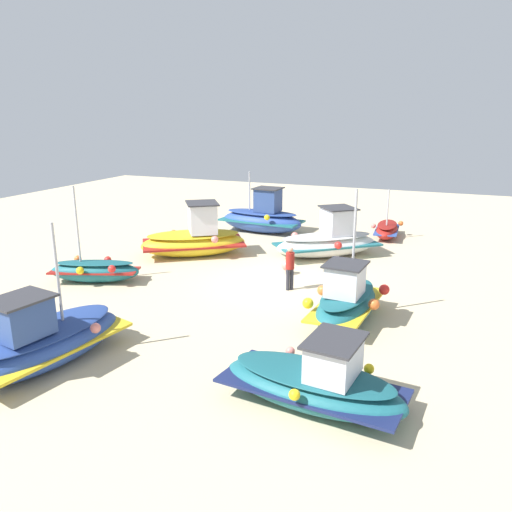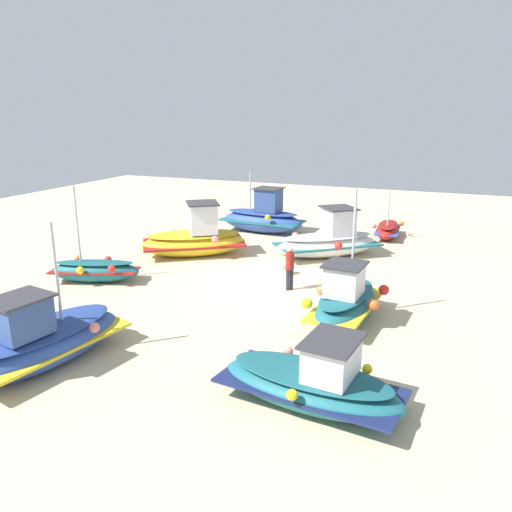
{
  "view_description": "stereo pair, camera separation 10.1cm",
  "coord_description": "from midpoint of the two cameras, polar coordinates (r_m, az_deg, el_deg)",
  "views": [
    {
      "loc": [
        17.58,
        6.18,
        6.47
      ],
      "look_at": [
        -0.39,
        -1.11,
        0.9
      ],
      "focal_mm": 35.48,
      "sensor_mm": 36.0,
      "label": 1
    },
    {
      "loc": [
        17.54,
        6.28,
        6.47
      ],
      "look_at": [
        -0.39,
        -1.11,
        0.9
      ],
      "focal_mm": 35.48,
      "sensor_mm": 36.0,
      "label": 2
    }
  ],
  "objects": [
    {
      "name": "fishing_boat_3",
      "position": [
        23.53,
        8.33,
        1.7
      ],
      "size": [
        4.68,
        5.04,
        2.3
      ],
      "rotation": [
        0.0,
        0.0,
        2.27
      ],
      "color": "white",
      "rests_on": "ground_plane"
    },
    {
      "name": "fishing_boat_1",
      "position": [
        11.87,
        6.67,
        -13.96
      ],
      "size": [
        2.39,
        4.52,
        1.75
      ],
      "rotation": [
        0.0,
        0.0,
        1.46
      ],
      "color": "#1E6670",
      "rests_on": "ground_plane"
    },
    {
      "name": "person_walking",
      "position": [
        18.79,
        3.99,
        -1.05
      ],
      "size": [
        0.32,
        0.32,
        1.68
      ],
      "rotation": [
        0.0,
        0.0,
        3.9
      ],
      "color": "#2D2D38",
      "rests_on": "ground_plane"
    },
    {
      "name": "fishing_boat_5",
      "position": [
        14.54,
        -22.62,
        -8.7
      ],
      "size": [
        4.83,
        2.51,
        3.8
      ],
      "rotation": [
        0.0,
        0.0,
        6.12
      ],
      "color": "#2D4C9E",
      "rests_on": "ground_plane"
    },
    {
      "name": "mooring_buoy_1",
      "position": [
        20.78,
        3.63,
        -1.11
      ],
      "size": [
        0.43,
        0.43,
        0.58
      ],
      "color": "#3F3F42",
      "rests_on": "ground_plane"
    },
    {
      "name": "fishing_boat_7",
      "position": [
        20.8,
        -17.57,
        -1.51
      ],
      "size": [
        2.37,
        3.69,
        3.82
      ],
      "rotation": [
        0.0,
        0.0,
        1.93
      ],
      "color": "#1E6670",
      "rests_on": "ground_plane"
    },
    {
      "name": "fishing_boat_4",
      "position": [
        23.57,
        -6.71,
        1.97
      ],
      "size": [
        4.35,
        5.08,
        2.51
      ],
      "rotation": [
        0.0,
        0.0,
        2.17
      ],
      "color": "gold",
      "rests_on": "ground_plane"
    },
    {
      "name": "fishing_boat_0",
      "position": [
        27.75,
        14.73,
        2.89
      ],
      "size": [
        3.13,
        1.53,
        2.63
      ],
      "rotation": [
        0.0,
        0.0,
        3.21
      ],
      "color": "maroon",
      "rests_on": "ground_plane"
    },
    {
      "name": "ground_plane",
      "position": [
        19.72,
        2.71,
        -3.14
      ],
      "size": [
        53.19,
        53.19,
        0.0
      ],
      "primitive_type": "plane",
      "color": "beige"
    },
    {
      "name": "fishing_boat_6",
      "position": [
        16.34,
        10.27,
        -5.01
      ],
      "size": [
        3.95,
        2.39,
        4.22
      ],
      "rotation": [
        0.0,
        0.0,
        6.2
      ],
      "color": "#1E6670",
      "rests_on": "ground_plane"
    },
    {
      "name": "fishing_boat_2",
      "position": [
        27.96,
        0.91,
        4.33
      ],
      "size": [
        2.54,
        4.76,
        3.32
      ],
      "rotation": [
        0.0,
        0.0,
        1.51
      ],
      "color": "#2D4C9E",
      "rests_on": "ground_plane"
    }
  ]
}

